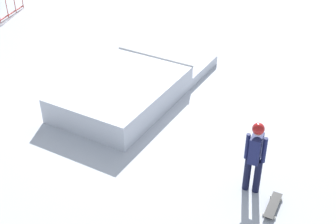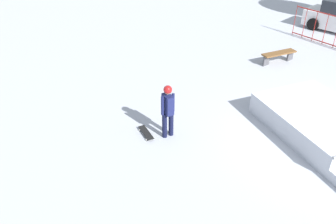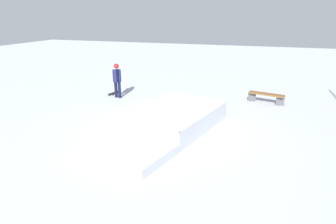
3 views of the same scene
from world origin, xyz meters
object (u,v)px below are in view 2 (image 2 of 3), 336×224
at_px(skate_ramp, 330,131).
at_px(skater, 168,108).
at_px(skateboard, 146,133).
at_px(park_bench, 279,55).

bearing_deg(skate_ramp, skater, -114.73).
relative_size(skater, skateboard, 2.09).
distance_m(skater, park_bench, 7.26).
relative_size(skate_ramp, skater, 3.42).
relative_size(skateboard, park_bench, 0.50).
xyz_separation_m(skater, park_bench, (-1.31, 7.11, -0.65)).
height_order(skate_ramp, skater, skater).
bearing_deg(skateboard, skate_ramp, -118.36).
xyz_separation_m(skateboard, park_bench, (-0.86, 7.61, 0.28)).
bearing_deg(skateboard, skater, -120.02).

